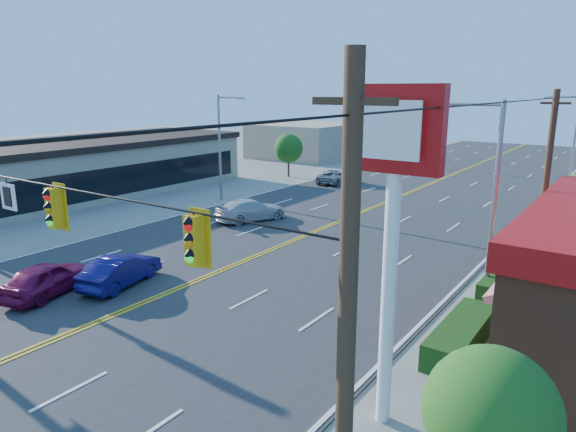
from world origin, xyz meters
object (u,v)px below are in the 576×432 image
Objects in this scene: kfc_pylon at (394,192)px; car_white at (251,211)px; car_blue at (121,272)px; car_silver at (335,177)px; car_magenta at (47,280)px.

kfc_pylon reaches higher than car_white.
kfc_pylon reaches higher than car_blue.
car_white reaches higher than car_silver.
car_silver is at bearing -93.19° from car_blue.
car_blue is (1.61, 2.42, -0.03)m from car_magenta.
car_white is at bearing -101.34° from car_magenta.
car_magenta is 1.01× the size of car_blue.
kfc_pylon is at bearing 166.32° from car_magenta.
car_white is 15.21m from car_silver.
car_silver is at bearing 122.05° from kfc_pylon.
car_silver is at bearing -59.59° from car_white.
car_magenta reaches higher than car_white.
kfc_pylon reaches higher than car_silver.
car_magenta is 0.93× the size of car_silver.
car_blue is at bearing -138.84° from car_magenta.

